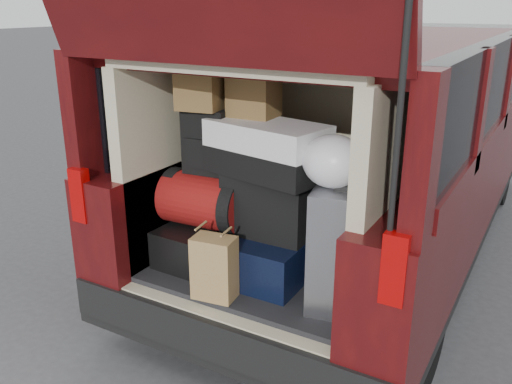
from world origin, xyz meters
TOP-DOWN VIEW (x-y plane):
  - ground at (0.00, 0.00)m, footprint 80.00×80.00m
  - minivan at (0.00, 1.86)m, footprint 1.90×5.35m
  - load_floor at (0.00, 0.28)m, footprint 1.24×1.05m
  - black_hardshell at (-0.39, 0.16)m, footprint 0.42×0.57m
  - navy_hardshell at (0.03, 0.18)m, footprint 0.46×0.56m
  - silver_roller at (0.48, 0.09)m, footprint 0.34×0.46m
  - kraft_bag at (-0.09, -0.19)m, footprint 0.23×0.17m
  - red_duffel at (-0.37, 0.14)m, footprint 0.50×0.34m
  - black_soft_case at (0.02, 0.19)m, footprint 0.47×0.29m
  - backpack at (-0.37, 0.18)m, footprint 0.27×0.18m
  - twotone_duffel at (0.01, 0.17)m, footprint 0.69×0.45m
  - grocery_sack_lower at (-0.39, 0.15)m, footprint 0.26×0.22m
  - grocery_sack_upper at (-0.13, 0.27)m, footprint 0.25×0.21m
  - plastic_bag_right at (0.43, 0.05)m, footprint 0.30×0.29m

SIDE VIEW (x-z plane):
  - ground at x=0.00m, z-range 0.00..0.00m
  - load_floor at x=0.00m, z-range 0.00..0.55m
  - black_hardshell at x=-0.39m, z-range 0.55..0.77m
  - navy_hardshell at x=0.03m, z-range 0.55..0.79m
  - kraft_bag at x=-0.09m, z-range 0.55..0.89m
  - silver_roller at x=0.48m, z-range 0.55..1.17m
  - minivan at x=0.00m, z-range -0.47..2.29m
  - red_duffel at x=-0.37m, z-range 0.77..1.09m
  - black_soft_case at x=0.02m, z-range 0.79..1.14m
  - backpack at x=-0.37m, z-range 1.09..1.45m
  - twotone_duffel at x=0.01m, z-range 1.14..1.42m
  - plastic_bag_right at x=0.43m, z-range 1.17..1.43m
  - grocery_sack_upper at x=-0.13m, z-range 1.42..1.66m
  - grocery_sack_lower at x=-0.39m, z-range 1.45..1.66m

